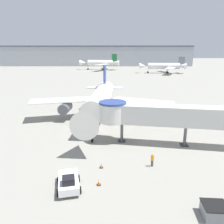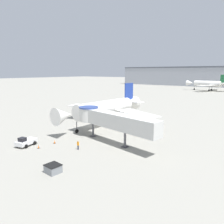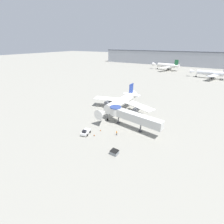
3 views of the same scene
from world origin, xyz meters
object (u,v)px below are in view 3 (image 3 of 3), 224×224
at_px(service_container_gray, 114,152).
at_px(traffic_cone_starboard_wing, 143,119).
at_px(ground_crew_marshaller, 117,133).
at_px(jet_bridge, 130,116).
at_px(pushback_tug_white, 86,132).
at_px(background_jet_green_tail, 167,65).
at_px(traffic_cone_near_nose, 100,130).
at_px(main_airplane, 121,102).
at_px(background_jet_gray_tail, 211,73).
at_px(traffic_cone_apron_front, 94,135).

bearing_deg(service_container_gray, traffic_cone_starboard_wing, 90.20).
bearing_deg(traffic_cone_starboard_wing, ground_crew_marshaller, -104.34).
relative_size(jet_bridge, traffic_cone_starboard_wing, 24.98).
bearing_deg(traffic_cone_starboard_wing, pushback_tug_white, -124.19).
xyz_separation_m(traffic_cone_starboard_wing, background_jet_green_tail, (-17.43, 126.00, 4.60)).
distance_m(service_container_gray, traffic_cone_near_nose, 12.68).
height_order(main_airplane, background_jet_gray_tail, main_airplane).
xyz_separation_m(jet_bridge, pushback_tug_white, (-10.84, -11.28, -3.75)).
distance_m(service_container_gray, background_jet_gray_tail, 125.63).
distance_m(traffic_cone_apron_front, ground_crew_marshaller, 7.32).
distance_m(main_airplane, traffic_cone_starboard_wing, 11.92).
xyz_separation_m(traffic_cone_near_nose, ground_crew_marshaller, (6.11, 0.37, 0.64)).
bearing_deg(main_airplane, ground_crew_marshaller, -62.96).
bearing_deg(background_jet_gray_tail, traffic_cone_near_nose, -11.73).
xyz_separation_m(main_airplane, traffic_cone_apron_front, (1.07, -20.76, -4.06)).
relative_size(service_container_gray, background_jet_gray_tail, 0.07).
bearing_deg(pushback_tug_white, background_jet_green_tail, 79.10).
distance_m(jet_bridge, traffic_cone_near_nose, 11.38).
distance_m(pushback_tug_white, traffic_cone_near_nose, 5.15).
distance_m(jet_bridge, background_jet_green_tail, 134.54).
distance_m(traffic_cone_starboard_wing, background_jet_gray_tail, 103.40).
height_order(traffic_cone_apron_front, ground_crew_marshaller, ground_crew_marshaller).
bearing_deg(ground_crew_marshaller, jet_bridge, 63.25).
relative_size(main_airplane, pushback_tug_white, 6.96).
relative_size(jet_bridge, background_jet_green_tail, 0.60).
bearing_deg(traffic_cone_near_nose, main_airplane, 93.83).
relative_size(service_container_gray, traffic_cone_starboard_wing, 2.68).
xyz_separation_m(traffic_cone_starboard_wing, background_jet_gray_tail, (23.65, 100.58, 4.06)).
distance_m(main_airplane, ground_crew_marshaller, 18.71).
bearing_deg(pushback_tug_white, traffic_cone_near_nose, 40.65).
height_order(jet_bridge, background_jet_green_tail, background_jet_green_tail).
height_order(ground_crew_marshaller, background_jet_gray_tail, background_jet_gray_tail).
xyz_separation_m(service_container_gray, traffic_cone_apron_front, (-9.96, 4.45, -0.26)).
bearing_deg(traffic_cone_apron_front, ground_crew_marshaller, 31.91).
xyz_separation_m(traffic_cone_starboard_wing, ground_crew_marshaller, (-3.70, -14.46, 0.58)).
relative_size(traffic_cone_apron_front, background_jet_gray_tail, 0.02).
bearing_deg(jet_bridge, traffic_cone_starboard_wing, 84.47).
relative_size(service_container_gray, ground_crew_marshaller, 1.28).
xyz_separation_m(pushback_tug_white, background_jet_green_tail, (-4.57, 144.93, 4.20)).
xyz_separation_m(service_container_gray, traffic_cone_near_nose, (-9.88, 7.94, -0.26)).
bearing_deg(traffic_cone_apron_front, service_container_gray, -24.06).
relative_size(traffic_cone_apron_front, ground_crew_marshaller, 0.40).
distance_m(jet_bridge, ground_crew_marshaller, 7.86).
relative_size(ground_crew_marshaller, background_jet_gray_tail, 0.05).
bearing_deg(pushback_tug_white, main_airplane, 72.20).
relative_size(pushback_tug_white, traffic_cone_near_nose, 6.21).
relative_size(jet_bridge, pushback_tug_white, 4.78).
relative_size(pushback_tug_white, traffic_cone_apron_front, 6.18).
xyz_separation_m(traffic_cone_starboard_wing, traffic_cone_apron_front, (-9.88, -18.31, -0.06)).
xyz_separation_m(service_container_gray, background_jet_gray_tail, (23.57, 123.34, 3.86)).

